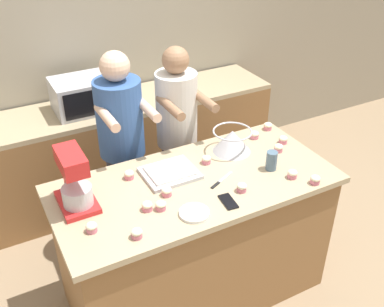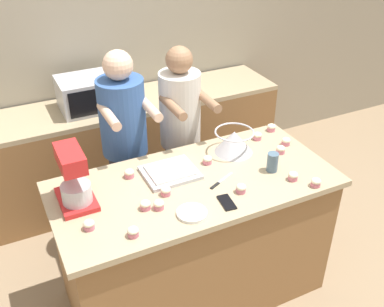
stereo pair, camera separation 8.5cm
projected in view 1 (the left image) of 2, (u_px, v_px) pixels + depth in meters
The scene contains 28 objects.
ground_plane at pixel (195, 289), 3.27m from camera, with size 16.00×16.00×0.00m, color #937A5B.
back_wall at pixel (99, 42), 3.87m from camera, with size 10.00×0.06×2.70m.
island_counter at pixel (195, 239), 3.02m from camera, with size 1.77×0.84×0.96m.
back_counter at pixel (122, 148), 4.08m from camera, with size 2.80×0.60×0.92m.
person_left at pixel (123, 154), 3.25m from camera, with size 0.34×0.50×1.62m.
person_right at pixel (177, 141), 3.43m from camera, with size 0.32×0.49×1.58m.
stand_mixer at pixel (74, 182), 2.49m from camera, with size 0.20×0.30×0.35m.
mixing_bowl at pixel (232, 140), 3.04m from camera, with size 0.27×0.27×0.16m.
baking_tray at pixel (170, 172), 2.82m from camera, with size 0.33×0.29×0.04m.
microwave_oven at pixel (85, 94), 3.66m from camera, with size 0.50×0.38×0.27m.
cell_phone at pixel (228, 201), 2.59m from camera, with size 0.09×0.15×0.01m.
drinking_glass at pixel (272, 161), 2.86m from camera, with size 0.07×0.07×0.13m.
small_plate at pixel (194, 213), 2.50m from camera, with size 0.17×0.17×0.02m.
knife at pixel (220, 181), 2.77m from camera, with size 0.21×0.11×0.01m.
cupcake_0 at pixel (292, 174), 2.79m from camera, with size 0.06×0.06×0.06m.
cupcake_1 at pixel (268, 126), 3.33m from camera, with size 0.06×0.06×0.06m.
cupcake_2 at pixel (283, 140), 3.16m from camera, with size 0.06×0.06×0.06m.
cupcake_3 at pixel (242, 187), 2.67m from camera, with size 0.06×0.06×0.06m.
cupcake_4 at pixel (161, 205), 2.52m from camera, with size 0.06×0.06×0.06m.
cupcake_5 at pixel (129, 175), 2.79m from camera, with size 0.06×0.06×0.06m.
cupcake_6 at pixel (147, 206), 2.52m from camera, with size 0.06×0.06×0.06m.
cupcake_7 at pixel (278, 148), 3.06m from camera, with size 0.06×0.06×0.06m.
cupcake_8 at pixel (167, 191), 2.64m from camera, with size 0.06×0.06×0.06m.
cupcake_9 at pixel (206, 159), 2.93m from camera, with size 0.06×0.06×0.06m.
cupcake_10 at pixel (255, 135), 3.22m from camera, with size 0.06×0.06×0.06m.
cupcake_11 at pixel (137, 233), 2.33m from camera, with size 0.06×0.06×0.06m.
cupcake_12 at pixel (315, 180), 2.74m from camera, with size 0.06×0.06×0.06m.
cupcake_13 at pixel (92, 227), 2.37m from camera, with size 0.06×0.06×0.06m.
Camera 1 is at (-1.09, -1.99, 2.56)m, focal length 42.00 mm.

